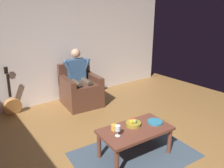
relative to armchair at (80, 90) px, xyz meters
The scene contains 10 objects.
wall_back 1.26m from the armchair, 53.81° to the right, with size 6.68×0.06×2.70m, color silver.
rug 2.18m from the armchair, 81.98° to the left, with size 1.73×1.16×0.01m, color #3B4A57.
armchair is the anchor object (origin of this frame).
person_seated 0.35m from the armchair, 96.34° to the right, with size 0.65×0.64×1.25m.
coffee_table 2.16m from the armchair, 81.98° to the left, with size 1.08×0.65×0.44m.
guitar 1.43m from the armchair, 15.75° to the right, with size 0.35×0.22×0.99m.
wine_glass_near 2.23m from the armchair, 73.77° to the left, with size 0.08×0.08×0.15m.
fruit_bowl 2.07m from the armchair, 82.70° to the left, with size 0.22×0.22×0.11m.
decorative_dish 2.19m from the armchair, 91.47° to the left, with size 0.23×0.23×0.02m, color teal.
candle_jar 2.06m from the armchair, 74.20° to the left, with size 0.09×0.09×0.07m, color gold.
Camera 1 is at (1.79, 1.63, 2.02)m, focal length 35.05 mm.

